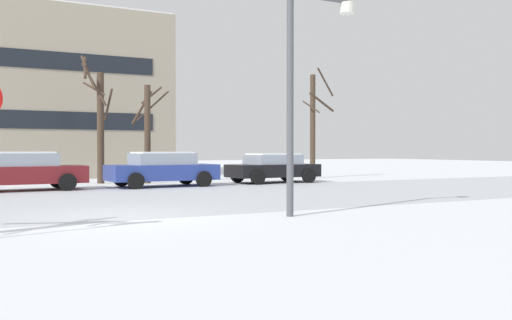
{
  "coord_description": "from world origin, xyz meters",
  "views": [
    {
      "loc": [
        -3.36,
        -13.1,
        1.53
      ],
      "look_at": [
        6.68,
        5.74,
        1.13
      ],
      "focal_mm": 40.35,
      "sensor_mm": 36.0,
      "label": 1
    }
  ],
  "objects_px": {
    "street_lamp": "(303,75)",
    "parked_car_blue": "(162,169)",
    "parked_car_maroon": "(20,171)",
    "parked_car_black": "(273,168)"
  },
  "relations": [
    {
      "from": "parked_car_black",
      "to": "street_lamp",
      "type": "bearing_deg",
      "value": -116.68
    },
    {
      "from": "parked_car_maroon",
      "to": "parked_car_blue",
      "type": "height_order",
      "value": "parked_car_maroon"
    },
    {
      "from": "street_lamp",
      "to": "parked_car_blue",
      "type": "distance_m",
      "value": 11.62
    },
    {
      "from": "parked_car_blue",
      "to": "street_lamp",
      "type": "bearing_deg",
      "value": -92.38
    },
    {
      "from": "street_lamp",
      "to": "parked_car_blue",
      "type": "bearing_deg",
      "value": 87.62
    },
    {
      "from": "street_lamp",
      "to": "parked_car_blue",
      "type": "height_order",
      "value": "street_lamp"
    },
    {
      "from": "parked_car_maroon",
      "to": "parked_car_blue",
      "type": "relative_size",
      "value": 1.04
    },
    {
      "from": "street_lamp",
      "to": "parked_car_blue",
      "type": "relative_size",
      "value": 1.17
    },
    {
      "from": "street_lamp",
      "to": "parked_car_maroon",
      "type": "height_order",
      "value": "street_lamp"
    },
    {
      "from": "parked_car_maroon",
      "to": "street_lamp",
      "type": "bearing_deg",
      "value": -66.95
    }
  ]
}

